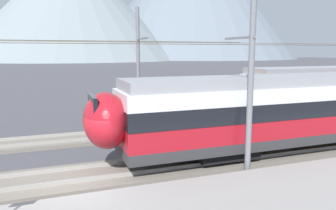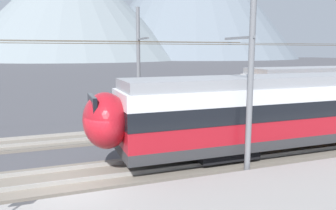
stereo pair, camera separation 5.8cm
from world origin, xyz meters
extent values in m
plane|color=#424247|center=(0.00, 0.00, 0.00)|extent=(400.00, 400.00, 0.00)
cube|color=#6B6359|center=(0.00, 1.49, 0.06)|extent=(120.00, 3.00, 0.12)
cube|color=gray|center=(0.00, 0.77, 0.20)|extent=(120.00, 0.07, 0.16)
cube|color=gray|center=(0.00, 2.21, 0.20)|extent=(120.00, 0.07, 0.16)
cube|color=#6B6359|center=(0.00, 7.46, 0.06)|extent=(120.00, 3.00, 0.12)
cube|color=gray|center=(0.00, 6.75, 0.20)|extent=(120.00, 0.07, 0.16)
cube|color=gray|center=(0.00, 8.18, 0.20)|extent=(120.00, 0.07, 0.16)
cube|color=black|center=(6.53, 1.49, 0.49)|extent=(2.80, 2.29, 0.42)
ellipsoid|color=maroon|center=(1.33, 1.49, 2.27)|extent=(1.80, 2.63, 2.25)
cube|color=black|center=(0.83, 1.49, 2.70)|extent=(0.16, 1.71, 1.19)
cube|color=black|center=(18.07, 7.46, 0.49)|extent=(2.80, 2.39, 0.42)
ellipsoid|color=orange|center=(11.66, 7.46, 2.27)|extent=(1.80, 2.74, 2.25)
cube|color=black|center=(11.16, 7.46, 2.70)|extent=(0.16, 1.79, 1.19)
cylinder|color=slate|center=(6.76, -0.39, 3.98)|extent=(0.24, 0.24, 7.96)
cube|color=slate|center=(6.76, 0.55, 5.54)|extent=(0.10, 2.18, 0.10)
cylinder|color=#473823|center=(6.76, 1.49, 5.29)|extent=(42.80, 0.02, 0.02)
cylinder|color=slate|center=(4.89, 9.65, 3.90)|extent=(0.24, 0.24, 7.79)
cube|color=slate|center=(4.89, 8.56, 5.77)|extent=(0.10, 2.49, 0.10)
cylinder|color=#473823|center=(4.89, 7.46, 5.52)|extent=(42.80, 0.02, 0.02)
cone|color=slate|center=(14.94, 193.01, 31.73)|extent=(126.98, 126.98, 63.47)
camera|label=1|loc=(-0.80, -11.47, 5.01)|focal=35.34mm
camera|label=2|loc=(-0.75, -11.49, 5.01)|focal=35.34mm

